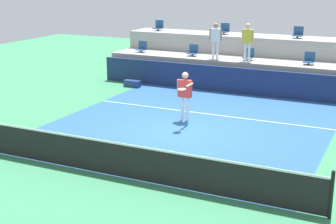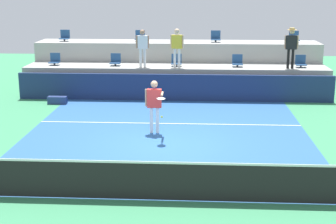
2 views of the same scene
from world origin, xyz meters
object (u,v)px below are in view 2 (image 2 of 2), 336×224
stadium_chair_upper_far_right (294,38)px  tennis_ball (162,117)px  spectator_in_grey (177,44)px  stadium_chair_lower_far_left (55,60)px  equipment_bag (57,100)px  stadium_chair_upper_left (140,37)px  stadium_chair_upper_right (216,37)px  stadium_chair_lower_right (237,62)px  stadium_chair_upper_far_left (65,36)px  stadium_chair_lower_far_right (301,62)px  stadium_chair_lower_left (115,61)px  tennis_player (155,101)px  spectator_leaning_on_rail (142,45)px  spectator_with_hat (291,44)px  stadium_chair_lower_center (176,61)px

stadium_chair_upper_far_right → tennis_ball: (-5.46, -8.51, -1.58)m
spectator_in_grey → tennis_ball: spectator_in_grey is taller
stadium_chair_lower_far_left → equipment_bag: 2.56m
stadium_chair_lower_far_left → stadium_chair_upper_left: 4.08m
spectator_in_grey → tennis_ball: (-0.20, -6.32, -1.50)m
stadium_chair_upper_right → stadium_chair_lower_right: bearing=-63.7°
stadium_chair_upper_far_left → equipment_bag: (0.61, -3.90, -2.16)m
stadium_chair_lower_far_right → stadium_chair_upper_right: (-3.57, 1.80, 0.85)m
stadium_chair_lower_left → tennis_player: bearing=-69.8°
spectator_leaning_on_rail → spectator_with_hat: 6.21m
stadium_chair_lower_far_left → stadium_chair_lower_far_right: bearing=0.0°
stadium_chair_upper_left → tennis_ball: size_ratio=7.65×
stadium_chair_upper_far_right → stadium_chair_lower_center: bearing=-161.2°
stadium_chair_lower_right → stadium_chair_upper_far_left: (-7.93, 1.80, 0.85)m
stadium_chair_lower_center → tennis_ball: (-0.16, -6.71, -0.73)m
tennis_ball → stadium_chair_lower_far_right: bearing=50.8°
stadium_chair_lower_far_left → stadium_chair_upper_right: size_ratio=1.00×
stadium_chair_upper_far_left → spectator_with_hat: 10.33m
stadium_chair_lower_left → tennis_player: size_ratio=0.30×
stadium_chair_lower_left → tennis_player: stadium_chair_lower_left is taller
tennis_ball → equipment_bag: 6.50m
stadium_chair_lower_left → stadium_chair_upper_far_right: (7.94, 1.80, 0.85)m
stadium_chair_lower_center → spectator_leaning_on_rail: size_ratio=0.33×
stadium_chair_upper_left → spectator_in_grey: size_ratio=0.32×
stadium_chair_lower_center → stadium_chair_upper_left: 2.67m
stadium_chair_upper_left → stadium_chair_lower_far_right: bearing=-14.3°
stadium_chair_lower_far_left → tennis_player: stadium_chair_lower_far_left is taller
tennis_ball → stadium_chair_lower_right: bearing=67.5°
stadium_chair_lower_far_left → stadium_chair_lower_center: size_ratio=1.00×
stadium_chair_upper_right → spectator_with_hat: spectator_with_hat is taller
stadium_chair_upper_far_left → stadium_chair_upper_left: same height
stadium_chair_lower_far_left → equipment_bag: size_ratio=0.68×
spectator_in_grey → stadium_chair_lower_far_left: bearing=175.9°
stadium_chair_lower_far_left → spectator_with_hat: size_ratio=0.31×
stadium_chair_lower_center → spectator_with_hat: spectator_with_hat is taller
tennis_player → stadium_chair_lower_left: bearing=110.2°
stadium_chair_lower_right → equipment_bag: 7.73m
stadium_chair_upper_right → spectator_leaning_on_rail: bearing=-145.3°
stadium_chair_upper_far_right → tennis_player: size_ratio=0.30×
tennis_ball → equipment_bag: tennis_ball is taller
stadium_chair_lower_right → spectator_in_grey: 2.72m
spectator_leaning_on_rail → stadium_chair_upper_far_right: bearing=18.0°
stadium_chair_lower_far_left → tennis_ball: bearing=-52.4°
stadium_chair_lower_far_right → equipment_bag: stadium_chair_lower_far_right is taller
stadium_chair_upper_far_left → stadium_chair_upper_right: size_ratio=1.00×
tennis_player → spectator_leaning_on_rail: spectator_leaning_on_rail is taller
stadium_chair_lower_right → spectator_leaning_on_rail: spectator_leaning_on_rail is taller
stadium_chair_lower_left → tennis_player: 6.39m
stadium_chair_lower_right → spectator_leaning_on_rail: 4.12m
stadium_chair_lower_far_left → spectator_leaning_on_rail: 3.99m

